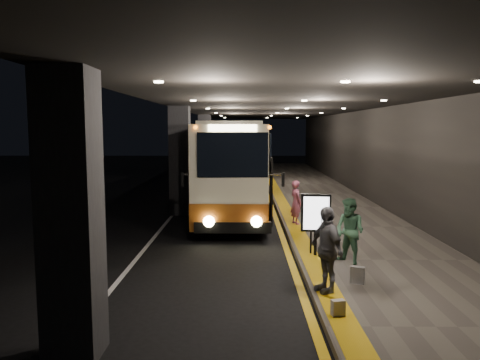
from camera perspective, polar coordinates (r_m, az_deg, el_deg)
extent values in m
plane|color=black|center=(15.36, -3.67, -6.91)|extent=(90.00, 90.00, 0.00)
cube|color=silver|center=(20.42, -7.70, -3.62)|extent=(0.12, 50.00, 0.01)
cube|color=gold|center=(20.25, 4.03, -3.66)|extent=(0.18, 50.00, 0.01)
cube|color=#514C44|center=(20.53, 10.74, -3.42)|extent=(4.50, 50.00, 0.15)
cube|color=gold|center=(20.26, 5.45, -3.23)|extent=(0.50, 50.00, 0.01)
cube|color=black|center=(20.77, 17.05, 4.64)|extent=(0.10, 50.00, 6.00)
cube|color=black|center=(7.50, -19.91, -4.14)|extent=(0.80, 0.80, 4.40)
cube|color=black|center=(19.13, -7.33, 2.34)|extent=(0.80, 0.80, 4.40)
cube|color=black|center=(31.04, -4.32, 3.89)|extent=(0.80, 0.80, 4.40)
cube|color=black|center=(19.98, 4.57, 9.43)|extent=(9.00, 50.00, 0.40)
cube|color=beige|center=(19.68, -0.49, 1.95)|extent=(2.62, 11.53, 3.25)
cube|color=brown|center=(19.81, -0.49, -1.50)|extent=(2.65, 11.55, 0.86)
cube|color=black|center=(13.88, -0.91, 3.08)|extent=(2.11, 0.10, 1.34)
cube|color=black|center=(14.25, -0.89, -5.77)|extent=(2.35, 0.30, 0.33)
cylinder|color=black|center=(16.33, -4.50, -4.40)|extent=(0.27, 0.96, 0.96)
cylinder|color=black|center=(16.29, 3.08, -4.42)|extent=(0.27, 0.96, 0.96)
cylinder|color=black|center=(23.68, -2.93, -1.04)|extent=(0.27, 0.96, 0.96)
cylinder|color=black|center=(23.65, 2.28, -1.05)|extent=(0.27, 0.96, 0.96)
sphere|color=#FFEAA5|center=(14.16, -3.82, -5.07)|extent=(0.34, 0.34, 0.34)
sphere|color=#FFEAA5|center=(14.12, 2.02, -5.09)|extent=(0.34, 0.34, 0.34)
cube|color=#FFF2BF|center=(13.84, -0.92, 6.36)|extent=(1.44, 0.08, 0.21)
cube|color=beige|center=(30.70, 0.20, 3.45)|extent=(3.07, 11.39, 3.19)
cube|color=brown|center=(30.78, 0.20, 1.27)|extent=(3.10, 11.41, 0.84)
cube|color=black|center=(25.02, 0.13, 4.41)|extent=(2.06, 0.19, 1.31)
cube|color=black|center=(25.26, 0.13, -0.48)|extent=(2.31, 0.40, 0.33)
cylinder|color=black|center=(27.29, -2.06, -0.08)|extent=(0.26, 0.94, 0.94)
cylinder|color=black|center=(27.28, 2.37, -0.08)|extent=(0.26, 0.94, 0.94)
cylinder|color=black|center=(34.57, -1.51, 1.28)|extent=(0.26, 0.94, 0.94)
cylinder|color=black|center=(34.56, 1.98, 1.28)|extent=(0.26, 0.94, 0.94)
imported|color=#AE516E|center=(16.55, 6.84, -2.72)|extent=(0.56, 0.66, 1.55)
imported|color=#376346|center=(12.00, 13.24, -6.07)|extent=(0.89, 0.93, 1.64)
imported|color=#55555B|center=(9.85, 10.49, -8.31)|extent=(0.90, 1.17, 1.78)
cube|color=black|center=(10.68, 14.13, -11.17)|extent=(0.33, 0.23, 0.37)
cube|color=#AEA5A3|center=(8.89, 11.85, -15.02)|extent=(0.26, 0.19, 0.29)
cylinder|color=black|center=(12.67, 9.17, -7.65)|extent=(0.08, 0.08, 0.64)
cube|color=black|center=(12.50, 9.23, -3.98)|extent=(0.78, 0.21, 1.01)
cube|color=white|center=(12.44, 9.27, -4.03)|extent=(0.66, 0.12, 0.87)
cylinder|color=black|center=(12.76, 8.64, -6.35)|extent=(0.05, 0.05, 1.16)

